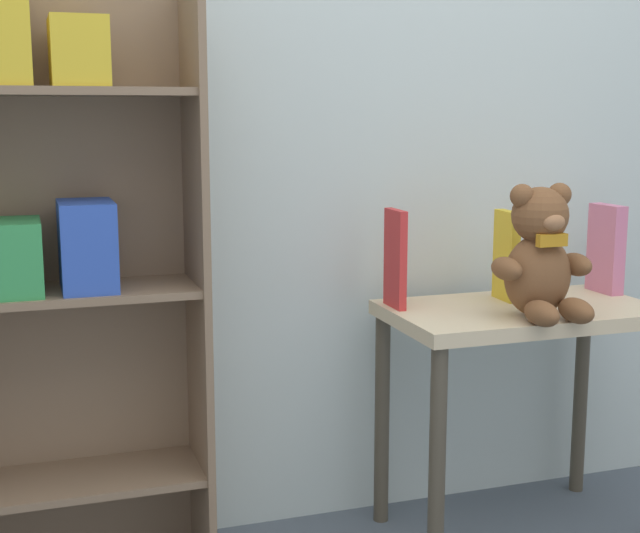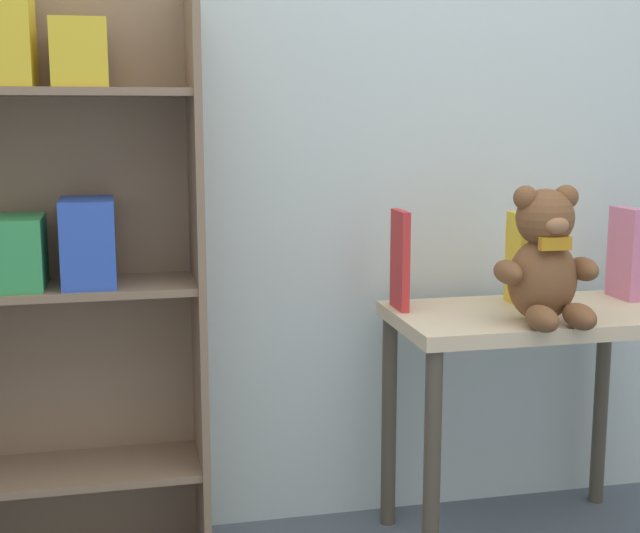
{
  "view_description": "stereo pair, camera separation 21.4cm",
  "coord_description": "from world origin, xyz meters",
  "px_view_note": "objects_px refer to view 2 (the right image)",
  "views": [
    {
      "loc": [
        -0.86,
        -0.91,
        1.11
      ],
      "look_at": [
        -0.19,
        1.1,
        0.74
      ],
      "focal_mm": 50.0,
      "sensor_mm": 36.0,
      "label": 1
    },
    {
      "loc": [
        -0.66,
        -0.96,
        1.11
      ],
      "look_at": [
        -0.19,
        1.1,
        0.74
      ],
      "focal_mm": 50.0,
      "sensor_mm": 36.0,
      "label": 2
    }
  ],
  "objects_px": {
    "bookshelf_side": "(54,245)",
    "book_standing_pink": "(626,253)",
    "book_standing_red": "(400,260)",
    "book_standing_yellow": "(517,259)",
    "teddy_bear": "(545,261)",
    "display_table": "(528,350)"
  },
  "relations": [
    {
      "from": "bookshelf_side",
      "to": "teddy_bear",
      "type": "distance_m",
      "value": 1.15
    },
    {
      "from": "bookshelf_side",
      "to": "book_standing_red",
      "type": "xyz_separation_m",
      "value": [
        0.83,
        -0.04,
        -0.06
      ]
    },
    {
      "from": "teddy_bear",
      "to": "book_standing_red",
      "type": "xyz_separation_m",
      "value": [
        -0.29,
        0.21,
        -0.02
      ]
    },
    {
      "from": "bookshelf_side",
      "to": "display_table",
      "type": "height_order",
      "value": "bookshelf_side"
    },
    {
      "from": "bookshelf_side",
      "to": "book_standing_pink",
      "type": "xyz_separation_m",
      "value": [
        1.46,
        -0.05,
        -0.06
      ]
    },
    {
      "from": "display_table",
      "to": "book_standing_pink",
      "type": "bearing_deg",
      "value": 15.8
    },
    {
      "from": "bookshelf_side",
      "to": "teddy_bear",
      "type": "relative_size",
      "value": 4.33
    },
    {
      "from": "book_standing_red",
      "to": "book_standing_yellow",
      "type": "distance_m",
      "value": 0.31
    },
    {
      "from": "book_standing_yellow",
      "to": "bookshelf_side",
      "type": "bearing_deg",
      "value": 179.74
    },
    {
      "from": "teddy_bear",
      "to": "book_standing_yellow",
      "type": "height_order",
      "value": "teddy_bear"
    },
    {
      "from": "book_standing_yellow",
      "to": "book_standing_pink",
      "type": "bearing_deg",
      "value": 3.18
    },
    {
      "from": "bookshelf_side",
      "to": "book_standing_pink",
      "type": "relative_size",
      "value": 5.79
    },
    {
      "from": "display_table",
      "to": "teddy_bear",
      "type": "bearing_deg",
      "value": -101.44
    },
    {
      "from": "book_standing_red",
      "to": "book_standing_pink",
      "type": "height_order",
      "value": "book_standing_red"
    },
    {
      "from": "teddy_bear",
      "to": "book_standing_pink",
      "type": "bearing_deg",
      "value": 31.34
    },
    {
      "from": "book_standing_red",
      "to": "book_standing_pink",
      "type": "distance_m",
      "value": 0.63
    },
    {
      "from": "teddy_bear",
      "to": "book_standing_red",
      "type": "height_order",
      "value": "teddy_bear"
    },
    {
      "from": "display_table",
      "to": "book_standing_pink",
      "type": "height_order",
      "value": "book_standing_pink"
    },
    {
      "from": "bookshelf_side",
      "to": "display_table",
      "type": "relative_size",
      "value": 2.05
    },
    {
      "from": "bookshelf_side",
      "to": "book_standing_pink",
      "type": "bearing_deg",
      "value": -1.98
    },
    {
      "from": "teddy_bear",
      "to": "book_standing_red",
      "type": "bearing_deg",
      "value": 143.9
    },
    {
      "from": "bookshelf_side",
      "to": "book_standing_red",
      "type": "height_order",
      "value": "bookshelf_side"
    }
  ]
}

